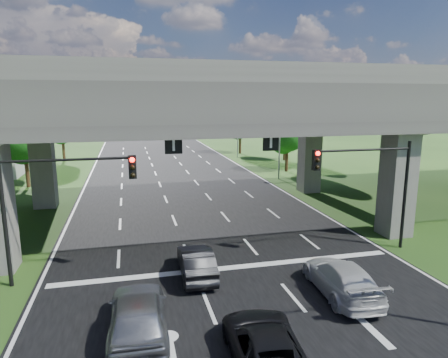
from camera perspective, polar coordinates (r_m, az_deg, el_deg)
name	(u,v)px	position (r m, az deg, el deg)	size (l,w,h in m)	color
ground	(252,303)	(17.15, 4.04, -17.24)	(160.00, 160.00, 0.00)	#204014
road	(206,227)	(26.08, -2.66, -6.93)	(18.00, 120.00, 0.03)	black
overpass	(199,103)	(26.73, -3.65, 10.75)	(80.00, 15.00, 10.00)	#3B3835
signal_right	(372,176)	(22.48, 20.38, 0.37)	(5.76, 0.54, 6.00)	black
signal_left	(56,192)	(18.97, -22.90, -1.77)	(5.76, 0.54, 6.00)	black
streetlight_far	(276,122)	(41.13, 7.50, 8.01)	(3.38, 0.25, 10.00)	gray
streetlight_beyond	(235,116)	(56.34, 1.59, 8.99)	(3.38, 0.25, 10.00)	gray
tree_left_near	(24,136)	(41.52, -26.64, 5.51)	(4.50, 4.50, 7.80)	black
tree_left_mid	(13,136)	(50.03, -27.94, 5.45)	(3.91, 3.90, 6.76)	black
tree_left_far	(62,123)	(57.01, -22.17, 7.48)	(4.80, 4.80, 8.32)	black
tree_right_near	(288,132)	(46.03, 9.11, 6.63)	(4.20, 4.20, 7.28)	black
tree_right_mid	(286,129)	(54.56, 8.78, 7.03)	(3.91, 3.90, 6.76)	black
tree_right_far	(241,122)	(60.76, 2.38, 8.19)	(4.50, 4.50, 7.80)	black
car_silver	(138,315)	(14.86, -12.20, -18.43)	(2.01, 5.00, 1.70)	#95979C
car_dark	(196,262)	(19.09, -3.99, -11.76)	(1.44, 4.14, 1.36)	black
car_white	(341,278)	(18.12, 16.42, -13.44)	(2.00, 4.91, 1.42)	#B6B6B6
car_trailing	(265,346)	(13.45, 5.92, -22.64)	(2.21, 4.79, 1.33)	black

